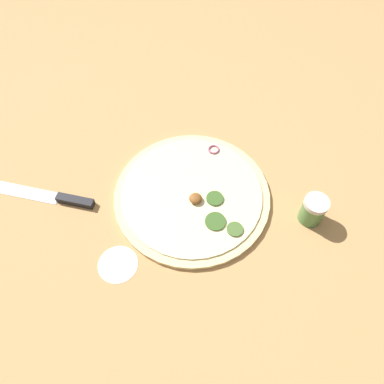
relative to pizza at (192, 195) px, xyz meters
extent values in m
plane|color=tan|center=(0.00, 0.00, -0.01)|extent=(3.00, 3.00, 0.00)
cylinder|color=beige|center=(0.00, 0.00, 0.00)|extent=(0.37, 0.37, 0.01)
cylinder|color=beige|center=(0.00, 0.00, 0.01)|extent=(0.34, 0.34, 0.00)
cylinder|color=#47662D|center=(0.05, 0.13, 0.01)|extent=(0.04, 0.04, 0.00)
cylinder|color=#385B23|center=(-0.01, 0.05, 0.01)|extent=(0.04, 0.04, 0.00)
cylinder|color=#385B23|center=(0.05, 0.08, 0.01)|extent=(0.05, 0.05, 0.00)
torus|color=#A34C70|center=(-0.14, 0.00, 0.01)|extent=(0.03, 0.03, 0.00)
ellipsoid|color=brown|center=(0.01, 0.01, 0.02)|extent=(0.03, 0.03, 0.02)
cube|color=silver|center=(0.15, -0.38, -0.01)|extent=(0.06, 0.17, 0.00)
cube|color=black|center=(0.12, -0.25, 0.00)|extent=(0.04, 0.09, 0.02)
cylinder|color=#4C7F42|center=(-0.05, 0.27, 0.02)|extent=(0.05, 0.05, 0.06)
cylinder|color=beige|center=(-0.05, 0.27, 0.06)|extent=(0.06, 0.06, 0.01)
cylinder|color=white|center=(0.22, -0.08, -0.01)|extent=(0.09, 0.09, 0.00)
camera|label=1|loc=(0.44, 0.18, 0.76)|focal=35.00mm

